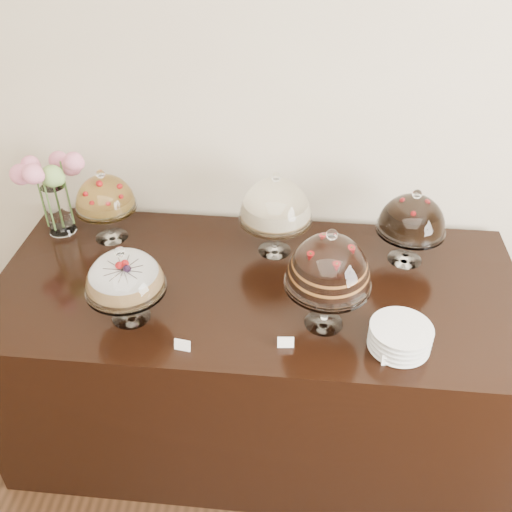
# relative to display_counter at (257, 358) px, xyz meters

# --- Properties ---
(wall_back) EXTENTS (5.00, 0.04, 3.00)m
(wall_back) POSITION_rel_display_counter_xyz_m (0.15, 0.55, 1.05)
(wall_back) COLOR beige
(wall_back) RESTS_ON ground
(display_counter) EXTENTS (2.20, 1.00, 0.90)m
(display_counter) POSITION_rel_display_counter_xyz_m (0.00, 0.00, 0.00)
(display_counter) COLOR black
(display_counter) RESTS_ON ground
(cake_stand_sugar_sponge) EXTENTS (0.30, 0.30, 0.33)m
(cake_stand_sugar_sponge) POSITION_rel_display_counter_xyz_m (-0.47, -0.25, 0.65)
(cake_stand_sugar_sponge) COLOR white
(cake_stand_sugar_sponge) RESTS_ON display_counter
(cake_stand_choco_layer) EXTENTS (0.32, 0.32, 0.43)m
(cake_stand_choco_layer) POSITION_rel_display_counter_xyz_m (0.28, -0.21, 0.73)
(cake_stand_choco_layer) COLOR white
(cake_stand_choco_layer) RESTS_ON display_counter
(cake_stand_cheesecake) EXTENTS (0.32, 0.32, 0.39)m
(cake_stand_cheesecake) POSITION_rel_display_counter_xyz_m (0.05, 0.24, 0.69)
(cake_stand_cheesecake) COLOR white
(cake_stand_cheesecake) RESTS_ON display_counter
(cake_stand_dark_choco) EXTENTS (0.29, 0.29, 0.35)m
(cake_stand_dark_choco) POSITION_rel_display_counter_xyz_m (0.63, 0.23, 0.67)
(cake_stand_dark_choco) COLOR white
(cake_stand_dark_choco) RESTS_ON display_counter
(cake_stand_fruit_tart) EXTENTS (0.27, 0.27, 0.35)m
(cake_stand_fruit_tart) POSITION_rel_display_counter_xyz_m (-0.71, 0.27, 0.67)
(cake_stand_fruit_tart) COLOR white
(cake_stand_fruit_tart) RESTS_ON display_counter
(flower_vase) EXTENTS (0.31, 0.33, 0.41)m
(flower_vase) POSITION_rel_display_counter_xyz_m (-0.95, 0.30, 0.70)
(flower_vase) COLOR white
(flower_vase) RESTS_ON display_counter
(plate_stack) EXTENTS (0.22, 0.22, 0.09)m
(plate_stack) POSITION_rel_display_counter_xyz_m (0.55, -0.31, 0.50)
(plate_stack) COLOR silver
(plate_stack) RESTS_ON display_counter
(price_card_left) EXTENTS (0.06, 0.02, 0.04)m
(price_card_left) POSITION_rel_display_counter_xyz_m (-0.23, -0.40, 0.47)
(price_card_left) COLOR white
(price_card_left) RESTS_ON display_counter
(price_card_right) EXTENTS (0.06, 0.02, 0.04)m
(price_card_right) POSITION_rel_display_counter_xyz_m (0.51, -0.40, 0.47)
(price_card_right) COLOR white
(price_card_right) RESTS_ON display_counter
(price_card_extra) EXTENTS (0.06, 0.02, 0.04)m
(price_card_extra) POSITION_rel_display_counter_xyz_m (0.14, -0.35, 0.47)
(price_card_extra) COLOR white
(price_card_extra) RESTS_ON display_counter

